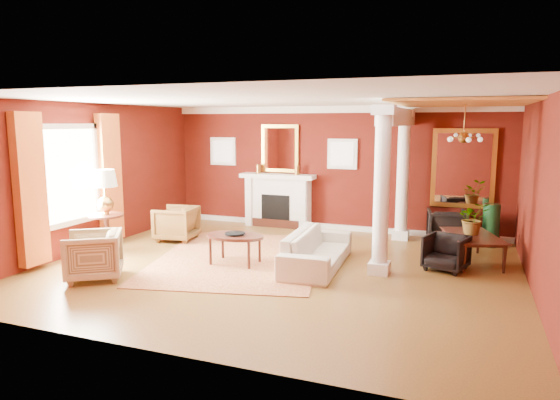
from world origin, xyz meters
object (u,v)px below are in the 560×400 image
at_px(armchair_leopard, 176,222).
at_px(coffee_table, 235,237).
at_px(sofa, 317,243).
at_px(dining_table, 474,241).
at_px(side_table, 105,196).
at_px(armchair_stripe, 93,253).

xyz_separation_m(armchair_leopard, coffee_table, (1.99, -1.21, 0.08)).
bearing_deg(sofa, coffee_table, 100.43).
xyz_separation_m(coffee_table, dining_table, (3.99, 1.64, -0.09)).
bearing_deg(side_table, armchair_leopard, 63.52).
relative_size(side_table, dining_table, 1.12).
xyz_separation_m(sofa, dining_table, (2.56, 1.30, -0.02)).
height_order(armchair_stripe, coffee_table, armchair_stripe).
distance_m(armchair_stripe, side_table, 1.83).
distance_m(sofa, armchair_leopard, 3.53).
xyz_separation_m(coffee_table, side_table, (-2.68, -0.17, 0.62)).
bearing_deg(sofa, armchair_stripe, 118.22).
relative_size(armchair_leopard, side_table, 0.50).
height_order(coffee_table, side_table, side_table).
xyz_separation_m(side_table, dining_table, (6.67, 1.82, -0.71)).
distance_m(sofa, side_table, 4.20).
xyz_separation_m(armchair_stripe, coffee_table, (1.76, 1.60, 0.06)).
xyz_separation_m(armchair_leopard, dining_table, (5.99, 0.44, -0.00)).
relative_size(coffee_table, dining_table, 0.74).
height_order(armchair_stripe, side_table, side_table).
bearing_deg(side_table, coffee_table, 3.70).
bearing_deg(coffee_table, armchair_leopard, 148.86).
distance_m(armchair_leopard, coffee_table, 2.33).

